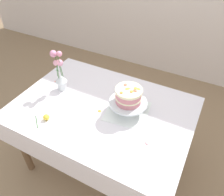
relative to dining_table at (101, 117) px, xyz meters
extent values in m
plane|color=#8C7051|center=(0.00, 0.02, -0.65)|extent=(12.00, 12.00, 0.00)
cube|color=white|center=(0.00, 0.02, 0.07)|extent=(1.40, 1.00, 0.03)
cube|color=white|center=(0.00, -0.48, -0.05)|extent=(1.40, 0.01, 0.21)
cylinder|color=brown|center=(-0.60, -0.38, -0.30)|extent=(0.06, 0.06, 0.71)
cylinder|color=brown|center=(-0.60, 0.42, -0.30)|extent=(0.06, 0.06, 0.71)
cylinder|color=brown|center=(0.60, 0.42, -0.30)|extent=(0.06, 0.06, 0.71)
cube|color=white|center=(0.19, 0.08, 0.09)|extent=(0.36, 0.36, 0.00)
cylinder|color=silver|center=(0.19, 0.08, 0.10)|extent=(0.11, 0.11, 0.01)
cylinder|color=silver|center=(0.19, 0.08, 0.14)|extent=(0.03, 0.03, 0.07)
cylinder|color=silver|center=(0.19, 0.08, 0.18)|extent=(0.29, 0.29, 0.01)
cylinder|color=#CC7A84|center=(0.19, 0.08, 0.21)|extent=(0.19, 0.19, 0.04)
cylinder|color=beige|center=(0.19, 0.08, 0.24)|extent=(0.20, 0.20, 0.01)
cylinder|color=#CC7A84|center=(0.19, 0.08, 0.27)|extent=(0.19, 0.19, 0.04)
cylinder|color=beige|center=(0.19, 0.08, 0.30)|extent=(0.20, 0.20, 0.02)
ellipsoid|color=pink|center=(0.19, 0.10, 0.31)|extent=(0.03, 0.03, 0.00)
ellipsoid|color=yellow|center=(0.23, 0.11, 0.31)|extent=(0.03, 0.03, 0.01)
ellipsoid|color=yellow|center=(0.18, 0.08, 0.31)|extent=(0.04, 0.04, 0.01)
ellipsoid|color=#E56B51|center=(0.24, 0.08, 0.31)|extent=(0.04, 0.03, 0.01)
ellipsoid|color=orange|center=(0.16, 0.02, 0.31)|extent=(0.03, 0.03, 0.01)
ellipsoid|color=yellow|center=(0.25, 0.11, 0.31)|extent=(0.03, 0.02, 0.00)
ellipsoid|color=#E56B51|center=(0.15, 0.11, 0.31)|extent=(0.02, 0.03, 0.01)
ellipsoid|color=orange|center=(0.22, 0.07, 0.31)|extent=(0.03, 0.02, 0.00)
ellipsoid|color=orange|center=(0.22, 0.06, 0.31)|extent=(0.03, 0.03, 0.01)
cylinder|color=silver|center=(-0.43, 0.07, 0.13)|extent=(0.08, 0.08, 0.08)
cone|color=silver|center=(-0.43, 0.07, 0.21)|extent=(0.10, 0.10, 0.07)
cylinder|color=#2D6028|center=(-0.41, 0.08, 0.33)|extent=(0.02, 0.01, 0.22)
sphere|color=pink|center=(-0.40, 0.08, 0.44)|extent=(0.04, 0.04, 0.04)
cylinder|color=#2D6028|center=(-0.43, 0.08, 0.28)|extent=(0.01, 0.02, 0.13)
sphere|color=pink|center=(-0.43, 0.09, 0.34)|extent=(0.06, 0.06, 0.06)
cylinder|color=#2D6028|center=(-0.45, 0.07, 0.32)|extent=(0.03, 0.01, 0.21)
sphere|color=pink|center=(-0.46, 0.07, 0.43)|extent=(0.06, 0.06, 0.06)
ellipsoid|color=#236B2D|center=(-0.45, 0.07, 0.27)|extent=(0.04, 0.02, 0.02)
cylinder|color=#2D6028|center=(-0.43, 0.06, 0.29)|extent=(0.01, 0.02, 0.15)
sphere|color=pink|center=(-0.43, 0.05, 0.37)|extent=(0.04, 0.04, 0.04)
cylinder|color=#2D6028|center=(-0.36, -0.34, 0.09)|extent=(0.10, 0.09, 0.01)
sphere|color=yellow|center=(-0.31, -0.28, 0.11)|extent=(0.05, 0.05, 0.05)
ellipsoid|color=pink|center=(0.44, -0.14, 0.09)|extent=(0.04, 0.04, 0.01)
ellipsoid|color=orange|center=(0.00, -0.02, 0.09)|extent=(0.04, 0.04, 0.00)
ellipsoid|color=#E56B51|center=(-0.55, 0.13, 0.09)|extent=(0.04, 0.03, 0.00)
camera|label=1|loc=(0.66, -1.07, 1.28)|focal=35.26mm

